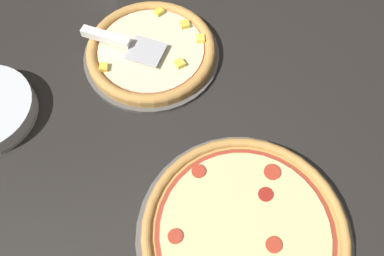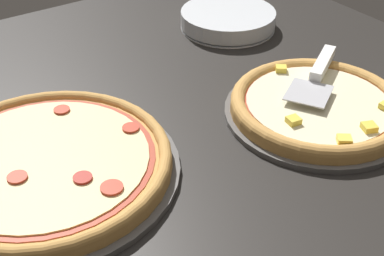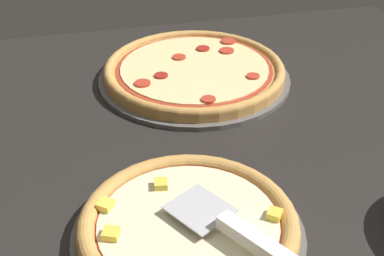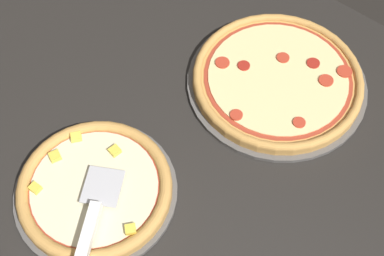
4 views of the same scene
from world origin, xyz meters
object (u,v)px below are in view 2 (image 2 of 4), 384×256
serving_spatula (320,69)px  plate_stack (228,19)px  pizza_back (45,162)px  pizza_front (318,105)px

serving_spatula → plate_stack: size_ratio=0.90×
pizza_back → plate_stack: (26.60, -56.24, -0.33)cm
pizza_front → serving_spatula: serving_spatula is taller
pizza_back → plate_stack: plate_stack is taller
pizza_front → pizza_back: 48.01cm
pizza_front → pizza_back: pizza_front is taller
pizza_front → pizza_back: bearing=75.2°
pizza_back → plate_stack: size_ratio=1.75×
serving_spatula → pizza_front: bearing=134.2°
pizza_front → pizza_back: (12.23, 46.42, 0.11)cm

